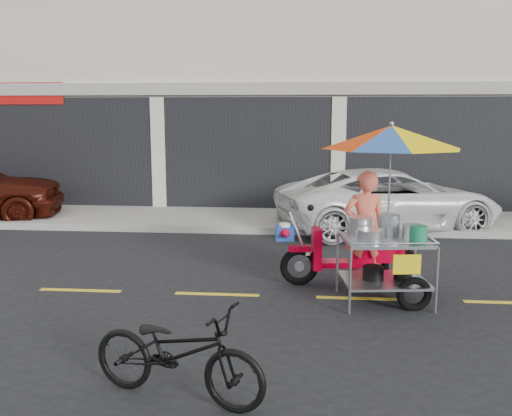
{
  "coord_description": "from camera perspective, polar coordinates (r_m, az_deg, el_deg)",
  "views": [
    {
      "loc": [
        -0.76,
        -7.67,
        2.57
      ],
      "look_at": [
        -1.5,
        0.6,
        1.15
      ],
      "focal_mm": 40.0,
      "sensor_mm": 36.0,
      "label": 1
    }
  ],
  "objects": [
    {
      "name": "ground",
      "position": [
        8.12,
        10.34,
        -8.9
      ],
      "size": [
        90.0,
        90.0,
        0.0
      ],
      "primitive_type": "plane",
      "color": "black"
    },
    {
      "name": "sidewalk",
      "position": [
        13.42,
        8.28,
        -1.1
      ],
      "size": [
        45.0,
        3.0,
        0.15
      ],
      "primitive_type": "cube",
      "color": "gray",
      "rests_on": "ground"
    },
    {
      "name": "shophouse_block",
      "position": [
        18.68,
        16.69,
        14.43
      ],
      "size": [
        36.0,
        8.11,
        10.4
      ],
      "color": "beige",
      "rests_on": "ground"
    },
    {
      "name": "centerline",
      "position": [
        8.12,
        10.34,
        -8.88
      ],
      "size": [
        42.0,
        0.1,
        0.01
      ],
      "primitive_type": "cube",
      "color": "gold",
      "rests_on": "ground"
    },
    {
      "name": "white_pickup",
      "position": [
        12.64,
        13.14,
        0.8
      ],
      "size": [
        5.27,
        3.64,
        1.34
      ],
      "primitive_type": "imported",
      "rotation": [
        0.0,
        0.0,
        1.9
      ],
      "color": "silver",
      "rests_on": "ground"
    },
    {
      "name": "near_bicycle",
      "position": [
        5.28,
        -7.86,
        -14.09
      ],
      "size": [
        1.81,
        1.08,
        0.9
      ],
      "primitive_type": "imported",
      "rotation": [
        0.0,
        0.0,
        1.27
      ],
      "color": "black",
      "rests_on": "ground"
    },
    {
      "name": "food_vendor_rig",
      "position": [
        8.02,
        12.19,
        2.06
      ],
      "size": [
        2.6,
        2.08,
        2.44
      ],
      "rotation": [
        0.0,
        0.0,
        0.12
      ],
      "color": "black",
      "rests_on": "ground"
    }
  ]
}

